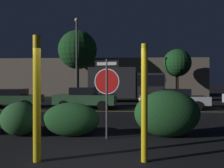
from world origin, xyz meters
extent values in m
plane|color=black|center=(0.00, 0.00, 0.00)|extent=(260.00, 260.00, 0.00)
cube|color=gold|center=(0.00, 8.55, 0.00)|extent=(37.02, 0.12, 0.01)
cylinder|color=#4C4C51|center=(0.33, 2.14, 1.24)|extent=(0.06, 0.06, 2.48)
cylinder|color=white|center=(0.33, 2.14, 1.78)|extent=(0.79, 0.18, 0.80)
cylinder|color=#B71414|center=(0.33, 2.14, 1.78)|extent=(0.73, 0.18, 0.74)
cube|color=black|center=(0.33, 2.14, 2.33)|extent=(0.76, 0.19, 0.22)
cube|color=white|center=(0.33, 2.14, 2.33)|extent=(0.62, 0.17, 0.10)
cylinder|color=yellow|center=(-1.08, 0.13, 1.39)|extent=(0.17, 0.17, 2.79)
cylinder|color=yellow|center=(1.30, 0.23, 1.30)|extent=(0.14, 0.14, 2.60)
ellipsoid|color=#285B2D|center=(-2.56, 2.42, 0.55)|extent=(1.25, 1.01, 1.10)
ellipsoid|color=#1E4C23|center=(-0.85, 2.40, 0.55)|extent=(1.84, 0.79, 1.10)
ellipsoid|color=#1E4C23|center=(2.25, 2.47, 0.75)|extent=(2.10, 1.06, 1.50)
cube|color=#335B38|center=(-6.94, 10.30, 0.58)|extent=(4.19, 2.10, 0.57)
cube|color=black|center=(-6.81, 10.31, 1.09)|extent=(1.73, 1.68, 0.44)
cylinder|color=black|center=(-5.61, 9.51, 0.30)|extent=(0.61, 0.24, 0.60)
cylinder|color=black|center=(-5.73, 11.26, 0.30)|extent=(0.61, 0.24, 0.60)
cube|color=#335B38|center=(-1.65, 10.12, 0.62)|extent=(4.17, 2.19, 0.63)
cube|color=black|center=(-1.77, 10.13, 1.18)|extent=(1.73, 1.76, 0.49)
cylinder|color=black|center=(-0.34, 10.96, 0.30)|extent=(0.61, 0.24, 0.60)
cylinder|color=black|center=(-0.46, 9.11, 0.30)|extent=(0.61, 0.24, 0.60)
cylinder|color=black|center=(-2.85, 11.12, 0.30)|extent=(0.61, 0.24, 0.60)
cylinder|color=black|center=(-2.97, 9.28, 0.30)|extent=(0.61, 0.24, 0.60)
sphere|color=#F4EFCC|center=(0.44, 10.58, 0.65)|extent=(0.14, 0.14, 0.14)
sphere|color=#F4EFCC|center=(0.36, 9.39, 0.65)|extent=(0.14, 0.14, 0.14)
cube|color=silver|center=(4.21, 10.13, 0.57)|extent=(4.45, 2.04, 0.54)
cube|color=black|center=(4.35, 10.12, 1.09)|extent=(1.82, 1.65, 0.50)
cylinder|color=black|center=(2.82, 9.32, 0.30)|extent=(0.61, 0.23, 0.60)
cylinder|color=black|center=(2.91, 11.07, 0.30)|extent=(0.61, 0.23, 0.60)
cylinder|color=black|center=(5.52, 9.18, 0.30)|extent=(0.61, 0.23, 0.60)
cylinder|color=black|center=(5.61, 10.93, 0.30)|extent=(0.61, 0.23, 0.60)
sphere|color=#F4EFCC|center=(1.98, 9.68, 0.60)|extent=(0.14, 0.14, 0.14)
sphere|color=#F4EFCC|center=(2.04, 10.80, 0.60)|extent=(0.14, 0.14, 0.14)
cube|color=#2D2D33|center=(3.24, 15.29, 1.48)|extent=(2.55, 2.00, 2.17)
cube|color=black|center=(3.24, 15.29, 1.92)|extent=(2.30, 2.04, 0.95)
cube|color=#2D2D33|center=(-0.10, 15.27, 1.74)|extent=(4.15, 2.13, 2.68)
cylinder|color=black|center=(3.17, 16.30, 0.42)|extent=(0.84, 0.28, 0.84)
cylinder|color=black|center=(3.18, 14.28, 0.42)|extent=(0.84, 0.28, 0.84)
cylinder|color=black|center=(-0.84, 16.28, 0.42)|extent=(0.84, 0.28, 0.84)
cylinder|color=black|center=(-0.83, 14.26, 0.42)|extent=(0.84, 0.28, 0.84)
cylinder|color=#4C4C51|center=(-3.37, 15.34, 3.67)|extent=(0.16, 0.16, 7.33)
sphere|color=#F9E5B2|center=(-3.37, 15.34, 7.52)|extent=(0.37, 0.37, 0.37)
cylinder|color=#422D1E|center=(6.84, 19.55, 1.40)|extent=(0.32, 0.32, 2.81)
sphere|color=#19471E|center=(6.84, 19.55, 3.90)|extent=(3.03, 3.03, 3.03)
cylinder|color=#422D1E|center=(-4.29, 20.34, 1.96)|extent=(0.32, 0.32, 3.92)
sphere|color=#19471E|center=(-4.29, 20.34, 5.52)|extent=(4.45, 4.45, 4.45)
cube|color=#7A6B5B|center=(-1.63, 24.09, 2.40)|extent=(26.01, 3.73, 4.80)
camera|label=1|loc=(0.80, -4.61, 1.75)|focal=35.00mm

